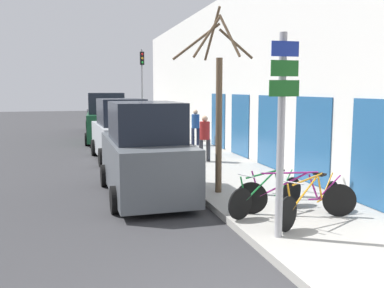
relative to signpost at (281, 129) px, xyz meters
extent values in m
plane|color=#333335|center=(-1.46, 8.51, -2.01)|extent=(80.00, 80.00, 0.00)
cube|color=#9E9B93|center=(1.14, 11.31, -1.94)|extent=(3.20, 32.00, 0.15)
cube|color=silver|center=(2.89, 11.31, 1.24)|extent=(0.20, 32.00, 6.50)
cube|color=#26598C|center=(2.77, 1.02, -0.70)|extent=(0.03, 1.74, 2.33)
cube|color=#26598C|center=(2.77, 3.60, -0.70)|extent=(0.03, 1.74, 2.33)
cube|color=#26598C|center=(2.77, 6.18, -0.70)|extent=(0.03, 1.74, 2.33)
cube|color=#26598C|center=(2.77, 8.76, -0.70)|extent=(0.03, 1.74, 2.33)
cube|color=#26598C|center=(2.77, 11.34, -0.70)|extent=(0.03, 1.74, 2.33)
cylinder|color=#939399|center=(0.00, 0.01, -0.14)|extent=(0.13, 0.13, 3.45)
cube|color=navy|center=(0.00, -0.06, 1.32)|extent=(0.48, 0.02, 0.24)
cube|color=#19591E|center=(0.00, -0.06, 1.01)|extent=(0.49, 0.02, 0.26)
cube|color=#19591E|center=(0.00, -0.06, 0.68)|extent=(0.54, 0.02, 0.27)
cylinder|color=black|center=(0.27, 0.22, -1.54)|extent=(0.57, 0.36, 0.64)
cylinder|color=black|center=(1.77, 1.12, -1.54)|extent=(0.57, 0.36, 0.64)
cylinder|color=orange|center=(0.83, 0.56, -1.24)|extent=(0.86, 0.53, 0.53)
cylinder|color=orange|center=(0.90, 0.60, -1.02)|extent=(0.99, 0.62, 0.08)
cylinder|color=orange|center=(1.32, 0.85, -1.27)|extent=(0.20, 0.14, 0.46)
cylinder|color=orange|center=(1.50, 0.96, -1.52)|extent=(0.54, 0.34, 0.08)
cylinder|color=orange|center=(1.58, 1.01, -1.29)|extent=(0.41, 0.26, 0.52)
cylinder|color=orange|center=(0.34, 0.27, -1.27)|extent=(0.19, 0.13, 0.56)
cube|color=black|center=(1.39, 0.90, -1.02)|extent=(0.21, 0.17, 0.04)
cylinder|color=#99999E|center=(0.42, 0.31, -0.99)|extent=(0.25, 0.39, 0.02)
cylinder|color=black|center=(0.09, 1.40, -1.53)|extent=(0.63, 0.27, 0.66)
cylinder|color=black|center=(1.71, 0.77, -1.53)|extent=(0.63, 0.27, 0.66)
cylinder|color=#8C1E72|center=(0.70, 1.16, -1.23)|extent=(0.92, 0.39, 0.54)
cylinder|color=#8C1E72|center=(0.78, 1.13, -0.99)|extent=(1.07, 0.45, 0.09)
cylinder|color=#8C1E72|center=(1.23, 0.96, -1.25)|extent=(0.21, 0.11, 0.47)
cylinder|color=#8C1E72|center=(1.43, 0.88, -1.51)|extent=(0.58, 0.25, 0.08)
cylinder|color=#8C1E72|center=(1.51, 0.85, -1.27)|extent=(0.44, 0.19, 0.53)
cylinder|color=#8C1E72|center=(0.18, 1.37, -1.25)|extent=(0.20, 0.10, 0.57)
cube|color=black|center=(1.31, 0.93, -1.00)|extent=(0.22, 0.15, 0.04)
cylinder|color=#99999E|center=(0.26, 1.34, -0.97)|extent=(0.18, 0.42, 0.02)
cylinder|color=black|center=(-0.27, 1.10, -1.55)|extent=(0.59, 0.29, 0.63)
cylinder|color=black|center=(1.19, 1.75, -1.55)|extent=(0.59, 0.29, 0.63)
cylinder|color=#197233|center=(0.28, 1.34, -1.25)|extent=(0.83, 0.39, 0.52)
cylinder|color=#197233|center=(0.35, 1.38, -1.03)|extent=(0.96, 0.45, 0.08)
cylinder|color=#197233|center=(0.75, 1.55, -1.28)|extent=(0.19, 0.11, 0.45)
cylinder|color=#197233|center=(0.93, 1.63, -1.52)|extent=(0.52, 0.25, 0.08)
cylinder|color=#197233|center=(1.00, 1.67, -1.30)|extent=(0.40, 0.20, 0.51)
cylinder|color=#197233|center=(-0.20, 1.13, -1.28)|extent=(0.19, 0.11, 0.54)
cube|color=black|center=(0.82, 1.59, -1.04)|extent=(0.22, 0.15, 0.04)
cylinder|color=#99999E|center=(-0.12, 1.17, -1.01)|extent=(0.20, 0.41, 0.02)
cube|color=#51565B|center=(-1.66, 4.06, -1.21)|extent=(1.84, 4.41, 1.26)
cube|color=black|center=(-1.65, 3.88, -0.11)|extent=(1.63, 2.31, 0.94)
cylinder|color=black|center=(-2.56, 5.40, -1.71)|extent=(0.23, 0.61, 0.61)
cylinder|color=black|center=(-0.79, 5.43, -1.71)|extent=(0.23, 0.61, 0.61)
cylinder|color=black|center=(-2.52, 2.68, -1.71)|extent=(0.23, 0.61, 0.61)
cylinder|color=black|center=(-0.75, 2.71, -1.71)|extent=(0.23, 0.61, 0.61)
cube|color=#B2B7BC|center=(-1.65, 9.88, -1.25)|extent=(1.98, 4.41, 1.16)
cube|color=black|center=(-1.64, 9.71, -0.18)|extent=(1.69, 2.33, 0.98)
cylinder|color=black|center=(-2.59, 11.17, -1.68)|extent=(0.26, 0.66, 0.65)
cylinder|color=black|center=(-0.85, 11.27, -1.68)|extent=(0.26, 0.66, 0.65)
cylinder|color=black|center=(-2.44, 8.49, -1.68)|extent=(0.26, 0.66, 0.65)
cylinder|color=black|center=(-0.70, 8.59, -1.68)|extent=(0.26, 0.66, 0.65)
cube|color=#144728|center=(-1.75, 15.64, -1.19)|extent=(2.13, 4.48, 1.30)
cube|color=black|center=(-1.76, 15.47, -0.03)|extent=(1.82, 2.37, 1.02)
cylinder|color=black|center=(-2.62, 17.05, -1.70)|extent=(0.25, 0.63, 0.62)
cylinder|color=black|center=(-0.73, 16.95, -1.70)|extent=(0.25, 0.63, 0.62)
cylinder|color=black|center=(-2.77, 14.33, -1.70)|extent=(0.25, 0.63, 0.62)
cylinder|color=black|center=(-0.88, 14.23, -1.70)|extent=(0.25, 0.63, 0.62)
cube|color=black|center=(-1.64, 21.00, -1.26)|extent=(1.75, 4.65, 1.16)
cube|color=black|center=(-1.64, 20.81, -0.21)|extent=(1.57, 2.42, 0.92)
cylinder|color=black|center=(-2.51, 22.43, -1.69)|extent=(0.22, 0.64, 0.64)
cylinder|color=black|center=(-0.77, 22.44, -1.69)|extent=(0.22, 0.64, 0.64)
cylinder|color=black|center=(-2.51, 19.55, -1.69)|extent=(0.22, 0.64, 0.64)
cylinder|color=black|center=(-0.76, 19.56, -1.69)|extent=(0.22, 0.64, 0.64)
cylinder|color=#1E2338|center=(1.81, 12.02, -1.47)|extent=(0.15, 0.15, 0.78)
cylinder|color=#1E2338|center=(2.07, 12.10, -1.47)|extent=(0.15, 0.15, 0.78)
cylinder|color=navy|center=(1.94, 12.06, -0.77)|extent=(0.36, 0.36, 0.62)
sphere|color=tan|center=(1.94, 12.06, -0.35)|extent=(0.21, 0.21, 0.21)
cylinder|color=#333338|center=(0.91, 7.73, -1.47)|extent=(0.15, 0.15, 0.78)
cylinder|color=#333338|center=(1.19, 7.76, -1.47)|extent=(0.15, 0.15, 0.78)
cylinder|color=maroon|center=(1.05, 7.74, -0.77)|extent=(0.36, 0.36, 0.62)
sphere|color=tan|center=(1.05, 7.74, -0.35)|extent=(0.21, 0.21, 0.21)
cylinder|color=brown|center=(0.05, 3.35, -0.23)|extent=(0.16, 0.16, 3.27)
cylinder|color=brown|center=(0.46, 3.31, 1.74)|extent=(0.86, 0.13, 0.71)
cylinder|color=brown|center=(0.21, 3.09, 1.90)|extent=(0.39, 0.60, 1.02)
cylinder|color=brown|center=(-0.26, 3.37, 1.88)|extent=(0.68, 0.11, 0.98)
cylinder|color=brown|center=(-0.42, 3.74, 1.80)|extent=(1.01, 0.86, 0.84)
cylinder|color=brown|center=(0.00, 3.75, 2.00)|extent=(0.18, 0.86, 1.22)
cylinder|color=#939399|center=(0.01, 15.13, 0.39)|extent=(0.10, 0.10, 4.50)
cube|color=black|center=(0.01, 15.03, 2.19)|extent=(0.20, 0.16, 0.64)
sphere|color=red|center=(0.01, 14.94, 2.39)|extent=(0.11, 0.11, 0.11)
sphere|color=orange|center=(0.01, 14.94, 2.19)|extent=(0.11, 0.11, 0.11)
sphere|color=green|center=(0.01, 14.94, 1.99)|extent=(0.11, 0.11, 0.11)
camera|label=1|loc=(-3.32, -6.45, 0.67)|focal=40.00mm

